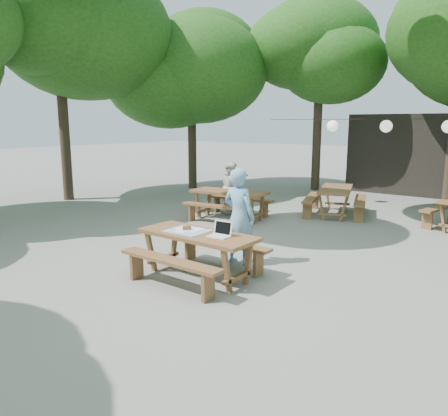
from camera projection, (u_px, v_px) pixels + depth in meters
ground at (283, 262)px, 7.94m from camera, size 80.00×80.00×0.00m
pavilion at (444, 154)px, 15.55m from camera, size 6.00×3.00×2.80m
main_picnic_table at (198, 254)px, 7.09m from camera, size 2.00×1.58×0.75m
picnic_table_nw at (229, 205)px, 11.43m from camera, size 2.10×1.82×0.75m
picnic_table_far_w at (335, 201)px, 11.93m from camera, size 2.11×2.31×0.75m
woman at (239, 217)px, 7.71m from camera, size 0.63×0.41×1.73m
second_person at (232, 187)px, 12.22m from camera, size 0.85×0.88×1.43m
laptop at (221, 233)px, 6.79m from camera, size 0.34×0.28×0.24m
tabletop_clutter at (188, 230)px, 7.16m from camera, size 0.66×0.56×0.08m
paper_lanterns at (387, 126)px, 12.27m from camera, size 9.00×0.34×0.38m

